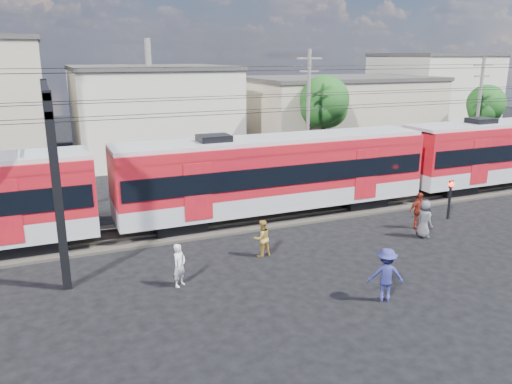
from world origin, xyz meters
TOP-DOWN VIEW (x-y plane):
  - ground at (0.00, 0.00)m, footprint 120.00×120.00m
  - track_bed at (0.00, 8.00)m, footprint 70.00×3.40m
  - rail_near at (0.00, 7.25)m, footprint 70.00×0.12m
  - rail_far at (0.00, 8.75)m, footprint 70.00×0.12m
  - commuter_train at (0.54, 8.00)m, footprint 50.30×3.08m
  - catenary at (-8.65, 8.00)m, footprint 70.00×9.30m
  - building_midwest at (-2.00, 27.00)m, footprint 12.24×12.24m
  - building_mideast at (14.00, 24.00)m, footprint 16.32×10.20m
  - building_east at (28.00, 28.00)m, footprint 10.20×10.20m
  - utility_pole_mid at (6.00, 15.00)m, footprint 1.80×0.24m
  - utility_pole_east at (20.00, 14.00)m, footprint 1.80×0.24m
  - tree_near at (9.19, 18.09)m, footprint 3.82×3.64m
  - tree_far at (24.19, 17.09)m, footprint 3.36×3.12m
  - pedestrian_a at (-6.21, 2.12)m, footprint 0.70×0.66m
  - pedestrian_b at (-2.36, 3.52)m, footprint 0.84×0.70m
  - pedestrian_c at (-0.07, -1.70)m, footprint 1.40×1.17m
  - pedestrian_d at (5.94, 3.73)m, footprint 1.07×0.48m
  - pedestrian_e at (5.38, 2.67)m, footprint 0.57×0.86m
  - car_silver at (22.19, 12.65)m, footprint 3.90×1.89m
  - crossing_signal at (8.36, 4.26)m, footprint 0.29×0.29m

SIDE VIEW (x-z plane):
  - ground at x=0.00m, z-range 0.00..0.00m
  - track_bed at x=0.00m, z-range 0.00..0.12m
  - rail_near at x=0.00m, z-range 0.12..0.24m
  - rail_far at x=0.00m, z-range 0.12..0.24m
  - car_silver at x=22.19m, z-range 0.00..1.28m
  - pedestrian_b at x=-2.36m, z-range 0.00..1.57m
  - pedestrian_a at x=-6.21m, z-range 0.00..1.60m
  - pedestrian_e at x=5.38m, z-range 0.00..1.74m
  - pedestrian_d at x=5.94m, z-range 0.00..1.80m
  - pedestrian_c at x=-0.07m, z-range 0.00..1.88m
  - crossing_signal at x=8.36m, z-range 0.39..2.41m
  - commuter_train at x=0.54m, z-range 0.31..4.49m
  - building_mideast at x=14.00m, z-range 0.01..6.31m
  - building_midwest at x=-2.00m, z-range 0.01..7.31m
  - tree_far at x=24.19m, z-range 1.11..6.87m
  - building_east at x=28.00m, z-range 0.01..8.31m
  - utility_pole_east at x=20.00m, z-range 0.28..8.28m
  - utility_pole_mid at x=6.00m, z-range 0.28..8.78m
  - tree_near at x=9.19m, z-range 1.30..8.02m
  - catenary at x=-8.65m, z-range 1.38..8.89m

